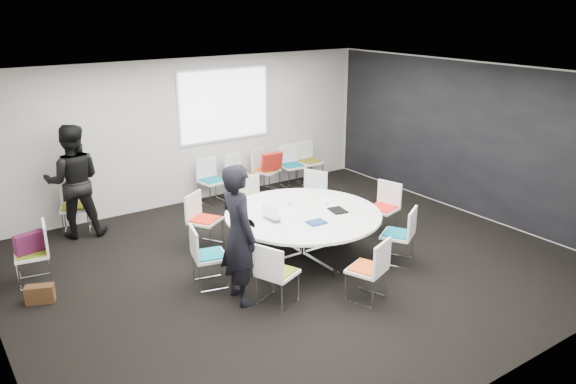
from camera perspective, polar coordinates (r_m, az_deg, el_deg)
room_shell at (r=8.16m, az=0.99°, el=1.78°), size 8.08×7.08×2.88m
conference_table at (r=8.63m, az=1.53°, el=-3.19°), size 2.39×2.39×0.73m
projection_screen at (r=11.28m, az=-6.44°, el=8.78°), size 1.90×0.03×1.35m
chair_ring_a at (r=9.74m, az=9.55°, el=-2.61°), size 0.55×0.56×0.88m
chair_ring_b at (r=10.22m, az=2.33°, el=-1.32°), size 0.61×0.61×0.88m
chair_ring_c at (r=9.93m, az=-3.72°, el=-1.96°), size 0.52×0.51×0.88m
chair_ring_d at (r=9.20m, az=-8.45°, el=-3.86°), size 0.63×0.63×0.88m
chair_ring_e at (r=7.96m, az=-8.00°, el=-7.57°), size 0.54×0.55×0.88m
chair_ring_f at (r=7.43m, az=-1.14°, el=-9.40°), size 0.59×0.60×0.88m
chair_ring_g at (r=7.59m, az=8.04°, el=-8.95°), size 0.59×0.58×0.88m
chair_ring_h at (r=8.72m, az=11.07°, el=-5.33°), size 0.62×0.62×0.88m
chair_back_a at (r=11.17m, az=-7.69°, el=0.28°), size 0.51×0.50×0.88m
chair_back_b at (r=11.42m, az=-4.84°, el=0.81°), size 0.58×0.57×0.88m
chair_back_c at (r=11.76m, az=-2.24°, el=1.40°), size 0.60×0.60×0.88m
chair_back_d at (r=12.09m, az=0.42°, el=1.89°), size 0.50×0.49×0.88m
chair_back_e at (r=12.40m, az=2.20°, el=2.32°), size 0.47×0.46×0.88m
chair_spare_left at (r=8.71m, az=-24.36°, el=-6.77°), size 0.51×0.52×0.88m
chair_person_back at (r=10.33m, az=-20.74°, el=-2.35°), size 0.57×0.57×0.88m
person_main at (r=7.26m, az=-5.03°, el=-4.33°), size 0.50×0.72×1.88m
person_back at (r=9.96m, az=-20.97°, el=1.03°), size 1.11×0.98×1.92m
laptop at (r=8.30m, az=-1.36°, el=-2.72°), size 0.22×0.33×0.02m
laptop_lid at (r=8.24m, az=-1.86°, el=-2.02°), size 0.08×0.30×0.22m
notebook_black at (r=8.66m, az=5.08°, el=-1.87°), size 0.28×0.34×0.02m
tablet_folio at (r=8.17m, az=2.92°, el=-3.10°), size 0.28×0.22×0.03m
papers_right at (r=9.10m, az=3.73°, el=-0.87°), size 0.37×0.35×0.00m
papers_front at (r=8.94m, az=4.96°, el=-1.25°), size 0.33×0.26×0.00m
cup at (r=8.83m, az=0.27°, el=-1.14°), size 0.08×0.08×0.09m
phone at (r=8.59m, az=5.49°, el=-2.10°), size 0.16×0.12×0.01m
maroon_bag at (r=8.57m, az=-24.77°, el=-4.70°), size 0.42×0.22×0.28m
brown_bag at (r=8.22m, az=-23.89°, el=-9.45°), size 0.39×0.28×0.24m
red_jacket at (r=11.46m, az=-1.64°, el=3.15°), size 0.45×0.18×0.36m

